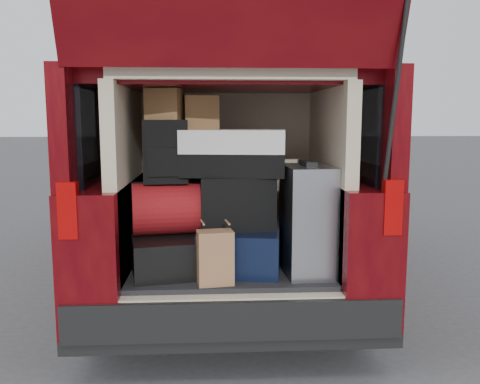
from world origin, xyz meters
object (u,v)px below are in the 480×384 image
(silver_roller, at_px, (307,220))
(red_duffel, at_px, (173,208))
(twotone_duffel, at_px, (233,153))
(black_soft_case, at_px, (238,202))
(black_hardshell, at_px, (165,253))
(kraft_bag, at_px, (215,258))
(backpack, at_px, (165,152))
(navy_hardshell, at_px, (241,247))

(silver_roller, height_order, red_duffel, silver_roller)
(twotone_duffel, bearing_deg, black_soft_case, -54.88)
(black_hardshell, distance_m, silver_roller, 0.91)
(black_hardshell, xyz_separation_m, red_duffel, (0.05, 0.05, 0.27))
(red_duffel, height_order, twotone_duffel, twotone_duffel)
(twotone_duffel, bearing_deg, black_hardshell, -163.03)
(black_hardshell, distance_m, black_soft_case, 0.55)
(kraft_bag, bearing_deg, black_hardshell, 129.18)
(silver_roller, xyz_separation_m, red_duffel, (-0.83, 0.13, 0.06))
(kraft_bag, height_order, backpack, backpack)
(kraft_bag, distance_m, red_duffel, 0.48)
(backpack, bearing_deg, black_hardshell, -109.71)
(silver_roller, distance_m, kraft_bag, 0.63)
(backpack, distance_m, twotone_duffel, 0.42)
(black_hardshell, height_order, kraft_bag, kraft_bag)
(red_duffel, bearing_deg, silver_roller, -18.09)
(black_hardshell, bearing_deg, red_duffel, 34.79)
(navy_hardshell, distance_m, black_soft_case, 0.30)
(silver_roller, height_order, kraft_bag, silver_roller)
(silver_roller, relative_size, twotone_duffel, 1.03)
(black_hardshell, distance_m, kraft_bag, 0.42)
(backpack, bearing_deg, black_soft_case, -7.91)
(kraft_bag, bearing_deg, silver_roller, 10.93)
(navy_hardshell, xyz_separation_m, black_soft_case, (-0.02, -0.03, 0.29))
(silver_roller, xyz_separation_m, kraft_bag, (-0.57, -0.20, -0.17))
(silver_roller, bearing_deg, black_soft_case, 164.16)
(black_soft_case, height_order, backpack, backpack)
(red_duffel, relative_size, twotone_duffel, 0.78)
(red_duffel, distance_m, black_soft_case, 0.41)
(black_hardshell, distance_m, red_duffel, 0.28)
(navy_hardshell, bearing_deg, silver_roller, -8.96)
(silver_roller, xyz_separation_m, black_soft_case, (-0.42, 0.10, 0.09))
(kraft_bag, xyz_separation_m, red_duffel, (-0.26, 0.33, 0.23))
(red_duffel, bearing_deg, black_soft_case, -13.13)
(kraft_bag, distance_m, black_soft_case, 0.43)
(navy_hardshell, xyz_separation_m, backpack, (-0.47, -0.01, 0.61))
(twotone_duffel, bearing_deg, backpack, -167.72)
(navy_hardshell, relative_size, twotone_duffel, 0.93)
(navy_hardshell, bearing_deg, backpack, -169.82)
(black_hardshell, bearing_deg, black_soft_case, -8.39)
(red_duffel, height_order, black_soft_case, black_soft_case)
(red_duffel, bearing_deg, twotone_duffel, -6.34)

